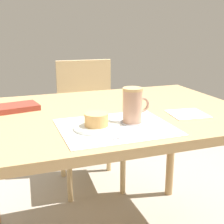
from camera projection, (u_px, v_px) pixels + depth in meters
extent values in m
cylinder|color=tan|center=(171.00, 145.00, 2.01)|extent=(0.05, 0.05, 0.70)
cube|color=tan|center=(111.00, 115.00, 1.39)|extent=(1.20, 0.87, 0.04)
cylinder|color=#D1B27F|center=(123.00, 165.00, 2.05)|extent=(0.04, 0.04, 0.42)
cylinder|color=#D1B27F|center=(69.00, 171.00, 1.96)|extent=(0.04, 0.04, 0.42)
cylinder|color=#D1B27F|center=(109.00, 145.00, 2.38)|extent=(0.04, 0.04, 0.42)
cylinder|color=#D1B27F|center=(62.00, 150.00, 2.29)|extent=(0.04, 0.04, 0.42)
cube|color=#D1B27F|center=(90.00, 126.00, 2.11)|extent=(0.45, 0.45, 0.04)
cube|color=#D1B27F|center=(84.00, 89.00, 2.23)|extent=(0.39, 0.06, 0.40)
cube|color=white|center=(116.00, 127.00, 1.16)|extent=(0.41, 0.34, 0.00)
cylinder|color=silver|center=(96.00, 127.00, 1.13)|extent=(0.17, 0.17, 0.01)
cylinder|color=#E0A860|center=(96.00, 119.00, 1.13)|extent=(0.09, 0.09, 0.05)
cylinder|color=#99999E|center=(132.00, 122.00, 1.20)|extent=(0.09, 0.09, 0.00)
cylinder|color=tan|center=(132.00, 106.00, 1.18)|extent=(0.07, 0.07, 0.12)
cylinder|color=tan|center=(133.00, 89.00, 1.16)|extent=(0.08, 0.08, 0.01)
torus|color=tan|center=(142.00, 105.00, 1.19)|extent=(0.06, 0.01, 0.06)
cylinder|color=silver|center=(102.00, 140.00, 1.01)|extent=(0.13, 0.02, 0.01)
cube|color=white|center=(188.00, 114.00, 1.33)|extent=(0.16, 0.16, 0.00)
cube|color=maroon|center=(17.00, 107.00, 1.39)|extent=(0.20, 0.15, 0.02)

